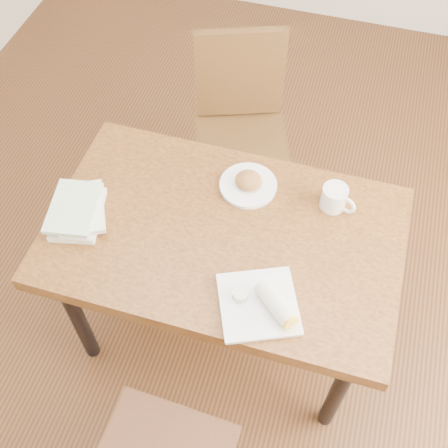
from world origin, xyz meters
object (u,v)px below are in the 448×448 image
(chair_far, at_px, (241,120))
(plate_burrito, at_px, (264,304))
(book_stack, at_px, (78,211))
(table, at_px, (224,245))
(coffee_mug, at_px, (335,198))
(plate_scone, at_px, (248,184))

(chair_far, xyz_separation_m, plate_burrito, (0.35, -1.01, 0.23))
(chair_far, relative_size, plate_burrito, 2.94)
(plate_burrito, relative_size, book_stack, 1.14)
(table, height_order, plate_burrito, plate_burrito)
(coffee_mug, bearing_deg, plate_scone, -179.37)
(plate_burrito, height_order, book_stack, plate_burrito)
(chair_far, xyz_separation_m, book_stack, (-0.38, -0.84, 0.23))
(plate_scone, xyz_separation_m, book_stack, (-0.55, -0.30, 0.01))
(coffee_mug, relative_size, book_stack, 0.47)
(plate_burrito, bearing_deg, book_stack, 166.94)
(coffee_mug, relative_size, plate_burrito, 0.41)
(plate_scone, distance_m, book_stack, 0.63)
(table, height_order, coffee_mug, coffee_mug)
(table, relative_size, coffee_mug, 9.45)
(plate_scone, relative_size, coffee_mug, 1.63)
(plate_scone, xyz_separation_m, plate_burrito, (0.18, -0.47, 0.00))
(table, xyz_separation_m, book_stack, (-0.52, -0.08, 0.12))
(chair_far, height_order, book_stack, chair_far)
(plate_scone, distance_m, coffee_mug, 0.32)
(chair_far, distance_m, coffee_mug, 0.77)
(table, relative_size, chair_far, 1.31)
(chair_far, relative_size, book_stack, 3.36)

